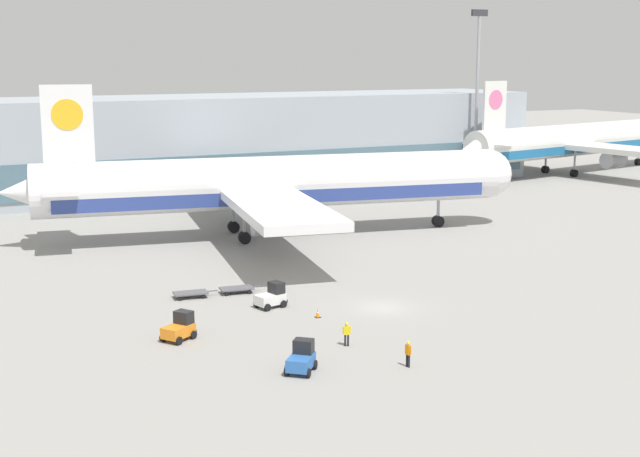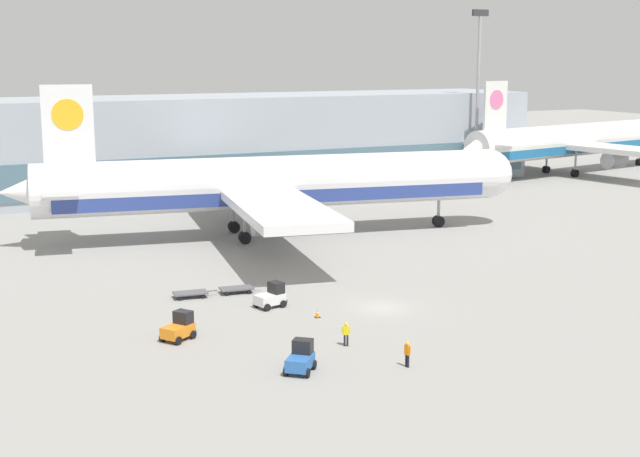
# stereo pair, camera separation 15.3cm
# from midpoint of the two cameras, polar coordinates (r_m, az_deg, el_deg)

# --- Properties ---
(ground_plane) EXTENTS (400.00, 400.00, 0.00)m
(ground_plane) POSITION_cam_midpoint_polar(r_m,az_deg,el_deg) (71.94, 3.93, -5.09)
(ground_plane) COLOR gray
(terminal_building) EXTENTS (90.00, 18.20, 14.00)m
(terminal_building) POSITION_cam_midpoint_polar(r_m,az_deg,el_deg) (136.83, -4.45, 5.57)
(terminal_building) COLOR #9EA8B2
(terminal_building) RESTS_ON ground_plane
(light_mast) EXTENTS (2.80, 0.50, 26.86)m
(light_mast) POSITION_cam_midpoint_polar(r_m,az_deg,el_deg) (143.38, 10.00, 9.03)
(light_mast) COLOR #9EA0A5
(light_mast) RESTS_ON ground_plane
(airplane_main) EXTENTS (57.71, 48.66, 17.00)m
(airplane_main) POSITION_cam_midpoint_polar(r_m,az_deg,el_deg) (98.97, -3.40, 2.82)
(airplane_main) COLOR white
(airplane_main) RESTS_ON ground_plane
(airplane_distant) EXTENTS (54.15, 45.77, 15.99)m
(airplane_distant) POSITION_cam_midpoint_polar(r_m,az_deg,el_deg) (158.34, 15.85, 5.38)
(airplane_distant) COLOR white
(airplane_distant) RESTS_ON ground_plane
(baggage_tug_foreground) EXTENTS (2.71, 2.13, 2.00)m
(baggage_tug_foreground) POSITION_cam_midpoint_polar(r_m,az_deg,el_deg) (71.89, -3.17, -4.37)
(baggage_tug_foreground) COLOR silver
(baggage_tug_foreground) RESTS_ON ground_plane
(baggage_tug_mid) EXTENTS (2.68, 2.78, 2.00)m
(baggage_tug_mid) POSITION_cam_midpoint_polar(r_m,az_deg,el_deg) (57.59, -1.26, -8.31)
(baggage_tug_mid) COLOR #2D66B7
(baggage_tug_mid) RESTS_ON ground_plane
(baggage_tug_far) EXTENTS (2.81, 2.58, 2.00)m
(baggage_tug_far) POSITION_cam_midpoint_polar(r_m,az_deg,el_deg) (64.56, -9.04, -6.29)
(baggage_tug_far) COLOR orange
(baggage_tug_far) RESTS_ON ground_plane
(baggage_dolly_lead) EXTENTS (3.77, 1.81, 0.48)m
(baggage_dolly_lead) POSITION_cam_midpoint_polar(r_m,az_deg,el_deg) (75.42, -8.33, -4.12)
(baggage_dolly_lead) COLOR #56565B
(baggage_dolly_lead) RESTS_ON ground_plane
(baggage_dolly_second) EXTENTS (3.77, 1.81, 0.48)m
(baggage_dolly_second) POSITION_cam_midpoint_polar(r_m,az_deg,el_deg) (76.39, -5.41, -3.85)
(baggage_dolly_second) COLOR #56565B
(baggage_dolly_second) RESTS_ON ground_plane
(ground_crew_near) EXTENTS (0.29, 0.56, 1.78)m
(ground_crew_near) POSITION_cam_midpoint_polar(r_m,az_deg,el_deg) (58.57, 5.59, -7.85)
(ground_crew_near) COLOR black
(ground_crew_near) RESTS_ON ground_plane
(ground_crew_far) EXTENTS (0.52, 0.36, 1.73)m
(ground_crew_far) POSITION_cam_midpoint_polar(r_m,az_deg,el_deg) (62.38, 1.65, -6.64)
(ground_crew_far) COLOR black
(ground_crew_far) RESTS_ON ground_plane
(traffic_cone_near) EXTENTS (0.40, 0.40, 0.70)m
(traffic_cone_near) POSITION_cam_midpoint_polar(r_m,az_deg,el_deg) (69.14, -0.21, -5.44)
(traffic_cone_near) COLOR black
(traffic_cone_near) RESTS_ON ground_plane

